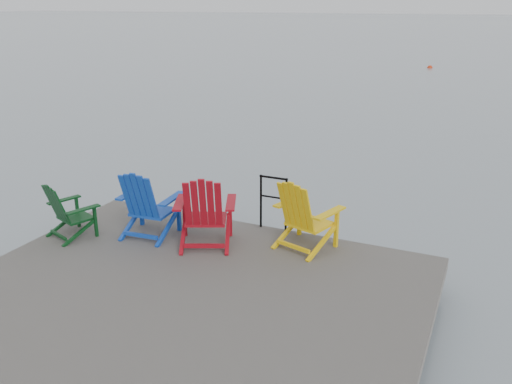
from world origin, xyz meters
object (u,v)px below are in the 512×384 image
at_px(chair_red, 205,210).
at_px(buoy_b, 430,68).
at_px(chair_green, 68,210).
at_px(handrail, 273,198).
at_px(chair_blue, 147,203).
at_px(chair_yellow, 304,214).

xyz_separation_m(chair_red, buoy_b, (-0.57, 30.32, -1.08)).
xyz_separation_m(chair_green, buoy_b, (1.55, 30.90, -0.95)).
relative_size(handrail, chair_green, 1.00).
relative_size(handrail, chair_blue, 0.81).
relative_size(chair_green, chair_yellow, 0.82).
distance_m(chair_green, chair_blue, 1.24).
relative_size(chair_blue, chair_red, 0.97).
xyz_separation_m(chair_green, chair_yellow, (3.50, 1.12, 0.10)).
relative_size(chair_red, chair_yellow, 1.04).
relative_size(handrail, buoy_b, 2.66).
height_order(chair_blue, chair_yellow, chair_blue).
xyz_separation_m(handrail, buoy_b, (-1.26, 29.29, -1.04)).
height_order(handrail, chair_green, same).
relative_size(chair_green, chair_blue, 0.81).
xyz_separation_m(chair_blue, buoy_b, (0.43, 30.37, -1.06)).
relative_size(handrail, chair_red, 0.79).
height_order(chair_blue, chair_red, chair_red).
bearing_deg(chair_yellow, chair_green, -145.29).
xyz_separation_m(chair_green, chair_blue, (1.12, 0.54, 0.10)).
xyz_separation_m(chair_blue, chair_red, (1.00, 0.05, 0.02)).
bearing_deg(chair_red, chair_blue, 158.98).
bearing_deg(buoy_b, chair_red, -88.92).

